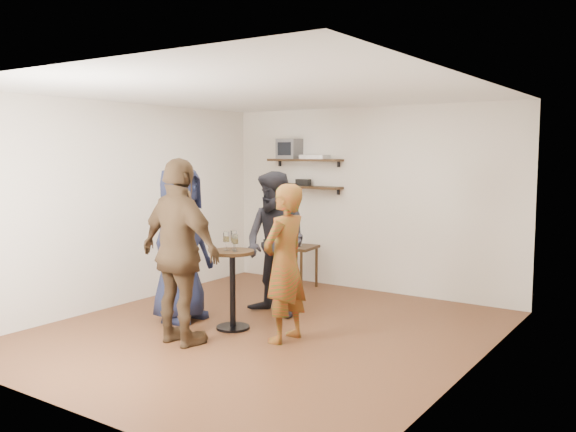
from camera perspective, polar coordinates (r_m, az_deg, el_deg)
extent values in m
cube|color=#4F3019|center=(6.84, -2.23, -10.91)|extent=(4.50, 5.00, 0.04)
cube|color=white|center=(6.57, -2.33, 11.69)|extent=(4.50, 5.00, 0.04)
cube|color=silver|center=(8.72, 7.61, 1.55)|extent=(4.50, 0.04, 2.60)
cube|color=silver|center=(4.80, -20.46, -2.38)|extent=(4.50, 0.04, 2.60)
cube|color=silver|center=(8.13, -15.27, 1.07)|extent=(0.04, 5.00, 2.60)
cube|color=silver|center=(5.54, 16.95, -1.18)|extent=(0.04, 5.00, 2.60)
cube|color=black|center=(9.07, 1.56, 5.25)|extent=(1.20, 0.25, 0.04)
cube|color=black|center=(9.08, 1.55, 2.73)|extent=(1.20, 0.25, 0.04)
cube|color=#59595B|center=(9.21, 0.18, 6.31)|extent=(0.32, 0.30, 0.30)
cube|color=silver|center=(8.97, 2.52, 5.54)|extent=(0.40, 0.24, 0.06)
cube|color=black|center=(9.09, 1.44, 3.16)|extent=(0.22, 0.10, 0.10)
cube|color=black|center=(9.26, 0.40, 2.99)|extent=(0.30, 0.05, 0.03)
cube|color=black|center=(8.84, 0.86, -2.94)|extent=(0.57, 0.57, 0.04)
cylinder|color=black|center=(8.84, -0.99, -4.97)|extent=(0.04, 0.04, 0.57)
cylinder|color=black|center=(8.61, 1.24, -5.26)|extent=(0.04, 0.04, 0.57)
cylinder|color=black|center=(9.17, 0.49, -4.56)|extent=(0.04, 0.04, 0.57)
cylinder|color=black|center=(8.95, 2.68, -4.83)|extent=(0.04, 0.04, 0.57)
cylinder|color=white|center=(8.82, 0.86, -1.94)|extent=(0.13, 0.13, 0.27)
cylinder|color=#2B6A1E|center=(8.79, 0.75, -0.16)|extent=(0.01, 0.06, 0.49)
cone|color=white|center=(8.79, 0.54, 1.81)|extent=(0.06, 0.08, 0.11)
cylinder|color=#2B6A1E|center=(8.78, 0.98, 0.01)|extent=(0.03, 0.05, 0.55)
cone|color=white|center=(8.75, 1.22, 2.15)|extent=(0.10, 0.11, 0.11)
cylinder|color=#2B6A1E|center=(8.76, 0.81, 0.17)|extent=(0.09, 0.08, 0.60)
cone|color=white|center=(8.71, 0.70, 2.49)|extent=(0.12, 0.11, 0.12)
cylinder|color=black|center=(6.77, -5.24, -3.39)|extent=(0.48, 0.48, 0.04)
cylinder|color=black|center=(6.85, -5.20, -6.93)|extent=(0.07, 0.07, 0.82)
cylinder|color=black|center=(6.96, -5.17, -10.33)|extent=(0.37, 0.37, 0.03)
cylinder|color=silver|center=(6.78, -5.79, -3.20)|extent=(0.06, 0.06, 0.00)
cylinder|color=silver|center=(6.77, -5.79, -2.80)|extent=(0.01, 0.01, 0.09)
cylinder|color=silver|center=(6.76, -5.80, -1.95)|extent=(0.07, 0.07, 0.11)
cylinder|color=tan|center=(6.76, -5.80, -2.15)|extent=(0.06, 0.06, 0.06)
cylinder|color=silver|center=(6.69, -4.94, -3.32)|extent=(0.06, 0.06, 0.00)
cylinder|color=silver|center=(6.68, -4.95, -2.95)|extent=(0.01, 0.01, 0.08)
cylinder|color=silver|center=(6.67, -4.95, -2.17)|extent=(0.06, 0.06, 0.10)
cylinder|color=tan|center=(6.67, -4.95, -2.35)|extent=(0.06, 0.06, 0.06)
cylinder|color=silver|center=(6.85, -5.09, -3.10)|extent=(0.06, 0.06, 0.00)
cylinder|color=silver|center=(6.84, -5.09, -2.70)|extent=(0.01, 0.01, 0.09)
cylinder|color=silver|center=(6.82, -5.10, -1.84)|extent=(0.07, 0.07, 0.11)
cylinder|color=tan|center=(6.83, -5.10, -2.04)|extent=(0.06, 0.06, 0.06)
cylinder|color=silver|center=(6.76, -5.05, -3.21)|extent=(0.06, 0.06, 0.00)
cylinder|color=silver|center=(6.76, -5.05, -2.85)|extent=(0.01, 0.01, 0.08)
cylinder|color=silver|center=(6.74, -5.06, -2.07)|extent=(0.06, 0.06, 0.10)
cylinder|color=tan|center=(6.75, -5.06, -2.25)|extent=(0.06, 0.06, 0.06)
imported|color=#A82213|center=(6.32, -0.31, -4.43)|extent=(0.42, 0.62, 1.65)
imported|color=black|center=(7.29, -1.16, -2.66)|extent=(0.91, 0.75, 1.74)
imported|color=#161A32|center=(7.20, -10.01, -2.57)|extent=(0.65, 0.93, 1.81)
imported|color=#412E1C|center=(6.29, -10.06, -3.36)|extent=(1.17, 0.60, 1.91)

